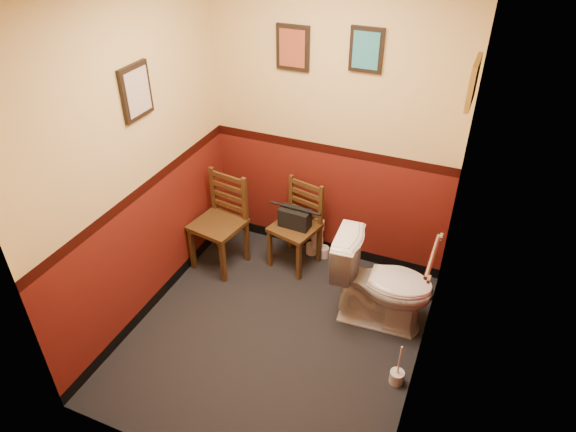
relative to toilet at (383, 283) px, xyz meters
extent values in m
cube|color=black|center=(-0.72, -0.48, -0.40)|extent=(2.20, 2.40, 0.00)
cube|color=#5B1610|center=(-0.72, 0.72, 0.95)|extent=(2.20, 0.00, 2.70)
cube|color=#5B1610|center=(-0.72, -1.68, 0.95)|extent=(2.20, 0.00, 2.70)
cube|color=#5B1610|center=(-1.82, -0.48, 0.95)|extent=(0.00, 2.40, 2.70)
cube|color=#5B1610|center=(0.38, -0.48, 0.95)|extent=(0.00, 2.40, 2.70)
cylinder|color=silver|center=(0.35, -0.23, 0.55)|extent=(0.03, 0.50, 0.03)
cylinder|color=silver|center=(0.37, -0.48, 0.55)|extent=(0.02, 0.06, 0.06)
cylinder|color=silver|center=(0.37, 0.02, 0.55)|extent=(0.02, 0.06, 0.06)
cube|color=black|center=(-1.07, 0.70, 1.55)|extent=(0.28, 0.03, 0.36)
cube|color=brown|center=(-1.07, 0.68, 1.55)|extent=(0.22, 0.01, 0.30)
cube|color=black|center=(-0.47, 0.70, 1.60)|extent=(0.26, 0.03, 0.34)
cube|color=teal|center=(-0.47, 0.68, 1.60)|extent=(0.20, 0.01, 0.28)
cube|color=black|center=(-1.80, -0.38, 1.45)|extent=(0.03, 0.30, 0.38)
cube|color=#BEA795|center=(-1.79, -0.38, 1.45)|extent=(0.01, 0.24, 0.31)
cube|color=olive|center=(0.36, 0.12, 1.65)|extent=(0.03, 0.34, 0.28)
cube|color=#BEA795|center=(0.35, 0.12, 1.65)|extent=(0.01, 0.28, 0.22)
imported|color=white|center=(0.00, 0.00, 0.00)|extent=(0.84, 0.50, 0.79)
cylinder|color=silver|center=(0.28, -0.57, -0.34)|extent=(0.11, 0.11, 0.11)
cylinder|color=silver|center=(0.28, -0.57, -0.17)|extent=(0.01, 0.01, 0.30)
cube|color=#563819|center=(-1.57, 0.14, 0.05)|extent=(0.48, 0.48, 0.04)
cube|color=#563819|center=(-1.78, -0.01, -0.17)|extent=(0.05, 0.05, 0.45)
cube|color=#563819|center=(-1.72, 0.35, -0.17)|extent=(0.05, 0.05, 0.45)
cube|color=#563819|center=(-1.42, -0.07, -0.17)|extent=(0.05, 0.05, 0.45)
cube|color=#563819|center=(-1.36, 0.29, -0.17)|extent=(0.05, 0.05, 0.45)
cube|color=#563819|center=(-1.72, 0.35, 0.28)|extent=(0.05, 0.04, 0.45)
cube|color=#563819|center=(-1.36, 0.30, 0.28)|extent=(0.05, 0.04, 0.45)
cube|color=#563819|center=(-1.54, 0.32, 0.16)|extent=(0.34, 0.08, 0.05)
cube|color=#563819|center=(-1.54, 0.32, 0.26)|extent=(0.34, 0.08, 0.05)
cube|color=#563819|center=(-1.54, 0.32, 0.36)|extent=(0.34, 0.08, 0.05)
cube|color=#563819|center=(-1.54, 0.32, 0.46)|extent=(0.34, 0.08, 0.05)
cube|color=#563819|center=(-0.93, 0.42, 0.02)|extent=(0.47, 0.47, 0.04)
cube|color=#563819|center=(-1.13, 0.30, -0.19)|extent=(0.04, 0.04, 0.41)
cube|color=#563819|center=(-1.05, 0.62, -0.19)|extent=(0.04, 0.04, 0.41)
cube|color=#563819|center=(-0.80, 0.22, -0.19)|extent=(0.04, 0.04, 0.41)
cube|color=#563819|center=(-0.73, 0.54, -0.19)|extent=(0.04, 0.04, 0.41)
cube|color=#563819|center=(-1.05, 0.62, 0.22)|extent=(0.04, 0.04, 0.41)
cube|color=#563819|center=(-0.73, 0.55, 0.22)|extent=(0.04, 0.04, 0.41)
cube|color=#563819|center=(-0.89, 0.58, 0.11)|extent=(0.31, 0.10, 0.04)
cube|color=#563819|center=(-0.89, 0.58, 0.20)|extent=(0.31, 0.10, 0.04)
cube|color=#563819|center=(-0.89, 0.58, 0.29)|extent=(0.31, 0.10, 0.04)
cube|color=#563819|center=(-0.89, 0.58, 0.38)|extent=(0.31, 0.10, 0.04)
cube|color=black|center=(-0.93, 0.42, 0.12)|extent=(0.29, 0.15, 0.18)
cylinder|color=black|center=(-0.93, 0.42, 0.23)|extent=(0.25, 0.04, 0.02)
cylinder|color=silver|center=(-0.83, 0.63, -0.35)|extent=(0.11, 0.11, 0.10)
cylinder|color=silver|center=(-0.71, 0.63, -0.35)|extent=(0.11, 0.11, 0.10)
cylinder|color=silver|center=(-0.77, 0.62, -0.25)|extent=(0.11, 0.11, 0.10)
cylinder|color=silver|center=(-0.77, 0.60, -0.15)|extent=(0.11, 0.11, 0.10)
cylinder|color=silver|center=(-0.77, 0.63, -0.05)|extent=(0.11, 0.11, 0.10)
camera|label=1|loc=(0.50, -3.13, 2.72)|focal=32.00mm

